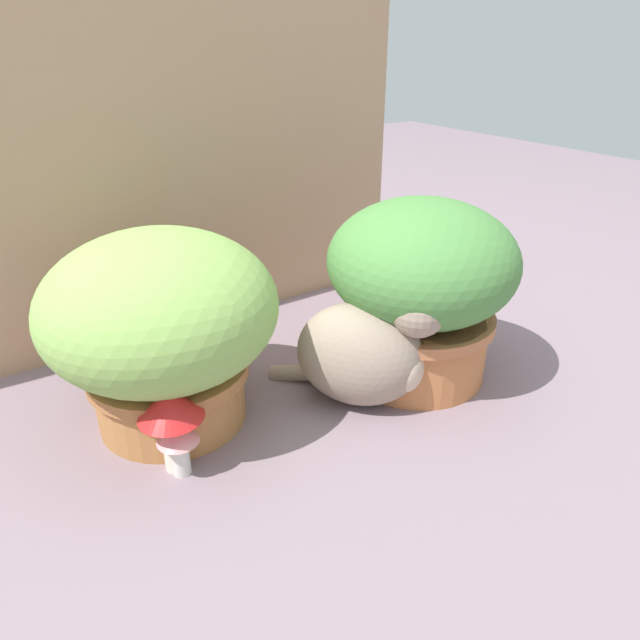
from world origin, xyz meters
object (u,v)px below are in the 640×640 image
object	(u,v)px
grass_planter	(162,324)
leafy_planter	(420,285)
cat	(368,350)
mushroom_ornament_pink	(178,440)
mushroom_ornament_red	(171,413)

from	to	relation	value
grass_planter	leafy_planter	size ratio (longest dim) A/B	1.09
cat	mushroom_ornament_pink	bearing A→B (deg)	178.36
leafy_planter	cat	distance (m)	0.19
mushroom_ornament_red	mushroom_ornament_pink	distance (m)	0.05
leafy_planter	mushroom_ornament_red	world-z (taller)	leafy_planter
leafy_planter	mushroom_ornament_pink	xyz separation A→B (m)	(-0.57, -0.02, -0.14)
cat	mushroom_ornament_red	xyz separation A→B (m)	(-0.41, 0.03, -0.01)
grass_planter	cat	xyz separation A→B (m)	(0.35, -0.17, -0.09)
grass_planter	leafy_planter	distance (m)	0.53
cat	mushroom_ornament_red	world-z (taller)	cat
leafy_planter	mushroom_ornament_pink	world-z (taller)	leafy_planter
leafy_planter	cat	bearing A→B (deg)	-169.85
grass_planter	mushroom_ornament_pink	world-z (taller)	grass_planter
grass_planter	mushroom_ornament_pink	bearing A→B (deg)	-107.70
mushroom_ornament_red	grass_planter	bearing A→B (deg)	70.12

